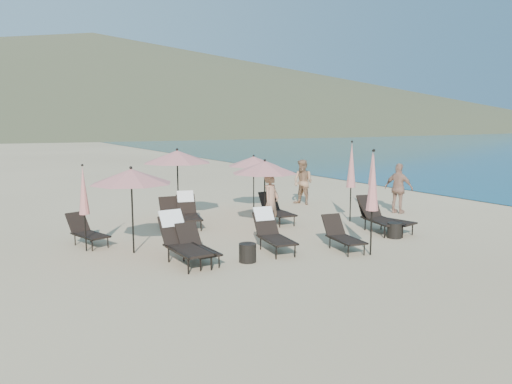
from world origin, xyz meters
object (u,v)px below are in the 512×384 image
umbrella_open_0 (131,176)px  beachgoer_c (399,188)px  lounger_3 (342,235)px  lounger_5 (384,217)px  lounger_0 (182,239)px  lounger_1 (197,246)px  umbrella_open_2 (177,157)px  lounger_9 (276,209)px  beachgoer_b (303,182)px  umbrella_open_3 (254,161)px  umbrella_open_1 (265,167)px  umbrella_closed_1 (372,169)px  side_table_0 (248,253)px  lounger_6 (87,231)px  lounger_8 (188,210)px  side_table_1 (395,230)px  beachgoer_a (271,203)px  lounger_2 (272,231)px  umbrella_closed_2 (84,191)px  umbrella_closed_0 (373,182)px  umbrella_closed_3 (351,166)px  lounger_7 (172,214)px  lounger_4 (378,216)px

umbrella_open_0 → beachgoer_c: bearing=3.7°
lounger_3 → lounger_5: bearing=31.3°
lounger_0 → umbrella_open_0: size_ratio=0.85×
lounger_1 → umbrella_open_2: bearing=71.9°
lounger_3 → lounger_9: bearing=93.3°
lounger_1 → lounger_9: 5.26m
beachgoer_b → lounger_5: bearing=-27.1°
beachgoer_b → umbrella_open_3: bearing=-101.6°
lounger_5 → lounger_3: bearing=-170.3°
umbrella_open_1 → umbrella_closed_1: bearing=9.0°
lounger_9 → side_table_0: lounger_9 is taller
umbrella_closed_1 → lounger_6: bearing=179.9°
lounger_8 → umbrella_open_2: (-0.01, 0.84, 1.70)m
side_table_1 → umbrella_closed_1: bearing=56.0°
umbrella_open_3 → beachgoer_a: bearing=-111.7°
lounger_6 → umbrella_open_3: (6.63, 2.28, 1.51)m
lounger_2 → beachgoer_a: beachgoer_a is taller
lounger_5 → lounger_6: size_ratio=1.18×
lounger_5 → umbrella_open_0: 7.71m
umbrella_open_2 → beachgoer_c: bearing=-18.9°
umbrella_closed_2 → beachgoer_b: size_ratio=1.25×
beachgoer_c → lounger_0: bearing=83.0°
lounger_1 → umbrella_closed_0: 4.68m
lounger_3 → umbrella_closed_1: size_ratio=0.67×
lounger_9 → umbrella_closed_0: 4.95m
side_table_1 → umbrella_open_3: bearing=103.2°
umbrella_open_0 → umbrella_open_3: size_ratio=1.05×
lounger_8 → umbrella_closed_3: (5.06, -2.11, 1.41)m
lounger_7 → umbrella_closed_2: size_ratio=0.71×
lounger_1 → beachgoer_c: (9.11, 2.27, 0.52)m
umbrella_open_2 → side_table_1: size_ratio=5.57×
umbrella_closed_1 → beachgoer_a: size_ratio=1.26×
lounger_0 → lounger_8: lounger_0 is taller
lounger_3 → umbrella_closed_1: bearing=49.1°
lounger_8 → umbrella_open_3: (3.21, 1.30, 1.39)m
umbrella_closed_2 → beachgoer_a: size_ratio=1.24×
umbrella_open_3 → beachgoer_b: size_ratio=1.17×
lounger_2 → side_table_1: lounger_2 is taller
lounger_0 → lounger_4: lounger_0 is taller
lounger_5 → beachgoer_c: size_ratio=1.00×
lounger_1 → umbrella_closed_3: size_ratio=0.56×
lounger_5 → beachgoer_b: beachgoer_b is taller
umbrella_open_3 → beachgoer_b: (2.50, 0.30, -0.98)m
lounger_6 → umbrella_open_2: size_ratio=0.63×
lounger_1 → lounger_5: bearing=-0.0°
lounger_3 → umbrella_open_2: size_ratio=0.63×
lounger_4 → lounger_5: lounger_4 is taller
lounger_6 → umbrella_closed_0: size_ratio=0.58×
umbrella_open_3 → beachgoer_a: size_ratio=1.16×
umbrella_open_3 → beachgoer_c: size_ratio=1.15×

